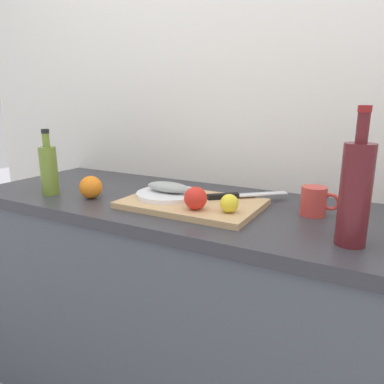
# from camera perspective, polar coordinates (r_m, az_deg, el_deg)

# --- Properties ---
(back_wall) EXTENTS (3.20, 0.05, 2.50)m
(back_wall) POSITION_cam_1_polar(r_m,az_deg,el_deg) (1.46, 11.24, 14.15)
(back_wall) COLOR white
(back_wall) RESTS_ON ground_plane
(kitchen_counter) EXTENTS (2.00, 0.60, 0.90)m
(kitchen_counter) POSITION_cam_1_polar(r_m,az_deg,el_deg) (1.40, 5.22, -20.30)
(kitchen_counter) COLOR #4C5159
(kitchen_counter) RESTS_ON ground_plane
(cutting_board) EXTENTS (0.46, 0.30, 0.02)m
(cutting_board) POSITION_cam_1_polar(r_m,az_deg,el_deg) (1.21, 0.00, -1.83)
(cutting_board) COLOR tan
(cutting_board) RESTS_ON kitchen_counter
(white_plate) EXTENTS (0.23, 0.23, 0.01)m
(white_plate) POSITION_cam_1_polar(r_m,az_deg,el_deg) (1.27, -3.79, -0.34)
(white_plate) COLOR white
(white_plate) RESTS_ON cutting_board
(fish_fillet) EXTENTS (0.17, 0.07, 0.04)m
(fish_fillet) POSITION_cam_1_polar(r_m,az_deg,el_deg) (1.26, -3.81, 0.78)
(fish_fillet) COLOR #999E99
(fish_fillet) RESTS_ON white_plate
(chef_knife) EXTENTS (0.24, 0.21, 0.02)m
(chef_knife) POSITION_cam_1_polar(r_m,az_deg,el_deg) (1.25, 7.29, -0.54)
(chef_knife) COLOR silver
(chef_knife) RESTS_ON cutting_board
(lemon_0) EXTENTS (0.06, 0.06, 0.06)m
(lemon_0) POSITION_cam_1_polar(r_m,az_deg,el_deg) (1.08, 5.97, -1.81)
(lemon_0) COLOR yellow
(lemon_0) RESTS_ON cutting_board
(tomato_0) EXTENTS (0.07, 0.07, 0.07)m
(tomato_0) POSITION_cam_1_polar(r_m,az_deg,el_deg) (1.10, 0.57, -1.00)
(tomato_0) COLOR red
(tomato_0) RESTS_ON cutting_board
(olive_oil_bottle) EXTENTS (0.06, 0.06, 0.25)m
(olive_oil_bottle) POSITION_cam_1_polar(r_m,az_deg,el_deg) (1.46, -21.88, 3.44)
(olive_oil_bottle) COLOR olive
(olive_oil_bottle) RESTS_ON kitchen_counter
(wine_bottle) EXTENTS (0.07, 0.07, 0.34)m
(wine_bottle) POSITION_cam_1_polar(r_m,az_deg,el_deg) (0.94, 24.60, -0.03)
(wine_bottle) COLOR #59191E
(wine_bottle) RESTS_ON kitchen_counter
(coffee_mug_0) EXTENTS (0.12, 0.08, 0.09)m
(coffee_mug_0) POSITION_cam_1_polar(r_m,az_deg,el_deg) (1.17, 18.96, -1.38)
(coffee_mug_0) COLOR #CC3F38
(coffee_mug_0) RESTS_ON kitchen_counter
(orange_2) EXTENTS (0.08, 0.08, 0.08)m
(orange_2) POSITION_cam_1_polar(r_m,az_deg,el_deg) (1.36, -15.83, 0.75)
(orange_2) COLOR orange
(orange_2) RESTS_ON kitchen_counter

